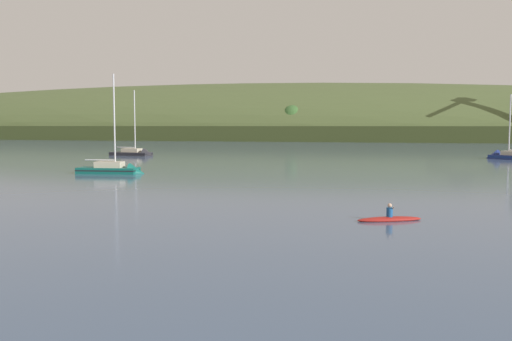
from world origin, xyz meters
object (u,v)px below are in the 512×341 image
sailboat_far_left (136,155)px  sailboat_outer_reach (507,158)px  sailboat_near_mooring (116,172)px  canoe_with_paddler (389,219)px

sailboat_far_left → sailboat_outer_reach: bearing=11.8°
sailboat_near_mooring → sailboat_outer_reach: size_ratio=1.06×
sailboat_outer_reach → canoe_with_paddler: sailboat_outer_reach is taller
sailboat_far_left → sailboat_outer_reach: 56.21m
sailboat_near_mooring → sailboat_far_left: size_ratio=0.95×
canoe_with_paddler → sailboat_outer_reach: bearing=50.3°
sailboat_near_mooring → canoe_with_paddler: sailboat_near_mooring is taller
sailboat_near_mooring → canoe_with_paddler: size_ratio=3.18×
sailboat_outer_reach → sailboat_far_left: bearing=39.5°
sailboat_far_left → canoe_with_paddler: 65.98m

